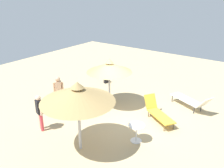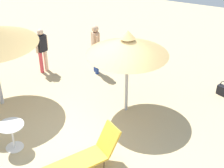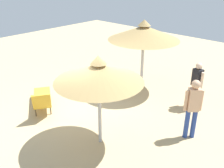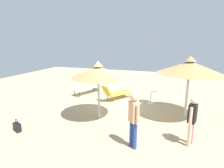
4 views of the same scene
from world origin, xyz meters
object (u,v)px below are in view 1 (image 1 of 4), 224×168
(side_table_round, at_px, (136,130))
(parasol_umbrella_near_right, at_px, (78,95))
(person_standing_edge, at_px, (40,111))
(handbag, at_px, (107,80))
(lounge_chair_back, at_px, (191,100))
(parasol_umbrella_center, at_px, (109,67))
(lounge_chair_near_left, at_px, (158,112))
(person_standing_far_left, at_px, (59,91))

(side_table_round, bearing_deg, parasol_umbrella_near_right, 138.71)
(parasol_umbrella_near_right, relative_size, person_standing_edge, 1.69)
(parasol_umbrella_near_right, xyz_separation_m, handbag, (5.90, 3.26, -2.02))
(person_standing_edge, distance_m, handbag, 6.06)
(lounge_chair_back, bearing_deg, parasol_umbrella_center, 120.72)
(person_standing_edge, xyz_separation_m, handbag, (5.92, 1.06, -0.73))
(person_standing_edge, xyz_separation_m, side_table_round, (1.64, -3.63, -0.41))
(person_standing_edge, bearing_deg, lounge_chair_near_left, -44.76)
(person_standing_far_left, height_order, handbag, person_standing_far_left)
(lounge_chair_back, bearing_deg, handbag, 86.23)
(lounge_chair_near_left, distance_m, person_standing_far_left, 4.71)
(lounge_chair_near_left, bearing_deg, handbag, 63.31)
(person_standing_far_left, bearing_deg, parasol_umbrella_near_right, -119.90)
(parasol_umbrella_near_right, relative_size, side_table_round, 3.75)
(lounge_chair_back, distance_m, handbag, 5.48)
(parasol_umbrella_center, relative_size, person_standing_far_left, 1.42)
(person_standing_far_left, xyz_separation_m, side_table_round, (-0.05, -4.32, -0.51))
(lounge_chair_back, bearing_deg, lounge_chair_near_left, 156.95)
(side_table_round, bearing_deg, parasol_umbrella_center, 55.00)
(person_standing_edge, bearing_deg, parasol_umbrella_near_right, -89.58)
(lounge_chair_back, relative_size, lounge_chair_near_left, 1.21)
(parasol_umbrella_center, height_order, lounge_chair_near_left, parasol_umbrella_center)
(handbag, bearing_deg, person_standing_edge, -169.90)
(handbag, bearing_deg, lounge_chair_near_left, -116.69)
(parasol_umbrella_near_right, height_order, lounge_chair_back, parasol_umbrella_near_right)
(person_standing_far_left, relative_size, side_table_round, 2.43)
(lounge_chair_near_left, relative_size, handbag, 3.87)
(parasol_umbrella_center, distance_m, parasol_umbrella_near_right, 3.71)
(lounge_chair_back, relative_size, side_table_round, 3.18)
(lounge_chair_back, distance_m, side_table_round, 4.00)
(parasol_umbrella_center, relative_size, parasol_umbrella_near_right, 0.92)
(lounge_chair_back, distance_m, person_standing_far_left, 6.43)
(lounge_chair_back, xyz_separation_m, person_standing_edge, (-5.56, 4.40, 0.45))
(person_standing_edge, relative_size, handbag, 3.26)
(parasol_umbrella_center, bearing_deg, handbag, 39.76)
(parasol_umbrella_near_right, bearing_deg, lounge_chair_near_left, -20.86)
(side_table_round, bearing_deg, lounge_chair_back, -11.20)
(lounge_chair_back, height_order, handbag, lounge_chair_back)
(parasol_umbrella_near_right, xyz_separation_m, person_standing_far_left, (1.67, 2.90, -1.20))
(lounge_chair_near_left, distance_m, handbag, 5.18)
(lounge_chair_near_left, relative_size, side_table_round, 2.63)
(person_standing_edge, distance_m, side_table_round, 4.00)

